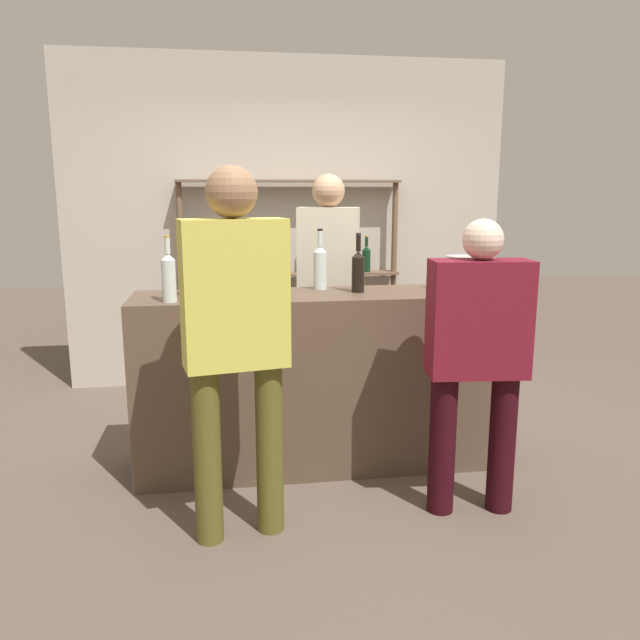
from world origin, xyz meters
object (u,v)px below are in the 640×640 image
Objects in this scene: counter_bottle_3 at (358,270)px; customer_right at (477,349)px; counter_bottle_1 at (169,276)px; customer_left at (235,328)px; counter_bottle_0 at (320,266)px; ice_bucket at (462,273)px; wine_glass at (435,271)px; server_behind_counter at (328,275)px; counter_bottle_2 at (189,271)px; cork_jar at (233,285)px.

customer_right is at bearing -56.87° from counter_bottle_3.
customer_left is at bearing -60.42° from counter_bottle_1.
counter_bottle_0 is 1.15m from customer_right.
ice_bucket is (0.85, -0.18, -0.04)m from counter_bottle_0.
wine_glass is 0.08× the size of server_behind_counter.
counter_bottle_1 is at bearing -175.27° from ice_bucket.
counter_bottle_2 is at bearing -177.42° from wine_glass.
counter_bottle_0 is at bearing 144.83° from counter_bottle_3.
counter_bottle_1 is 0.20× the size of server_behind_counter.
counter_bottle_0 is 2.51× the size of wine_glass.
customer_right is 0.86× the size of customer_left.
customer_left is at bearing -72.62° from counter_bottle_2.
counter_bottle_0 is 0.26m from counter_bottle_3.
counter_bottle_3 is 0.51m from wine_glass.
server_behind_counter is (-0.04, 0.87, -0.14)m from counter_bottle_3.
counter_bottle_3 is at bearing 0.21° from counter_bottle_2.
counter_bottle_2 is 1.77× the size of ice_bucket.
ice_bucket is at bearing 54.64° from server_behind_counter.
counter_bottle_2 is 1.06× the size of counter_bottle_3.
counter_bottle_1 is 2.44× the size of wine_glass.
server_behind_counter is (0.71, 0.89, -0.07)m from cork_jar.
counter_bottle_1 is 1.11m from counter_bottle_3.
counter_bottle_0 is 1.05× the size of counter_bottle_3.
customer_left reaches higher than counter_bottle_1.
customer_right is (-0.03, -0.79, -0.30)m from wine_glass.
counter_bottle_2 is 1.50m from wine_glass.
server_behind_counter reaches higher than counter_bottle_1.
customer_left is 1.81m from server_behind_counter.
customer_left is at bearing -145.72° from wine_glass.
counter_bottle_0 reaches higher than counter_bottle_1.
counter_bottle_1 is 0.20m from counter_bottle_2.
wine_glass is at bearing 7.26° from counter_bottle_3.
wine_glass is (1.60, 0.24, -0.03)m from counter_bottle_1.
wine_glass is at bearing 3.43° from customer_right.
wine_glass is 0.84m from customer_right.
ice_bucket is 1.59m from customer_left.
wine_glass is 1.52m from customer_left.
counter_bottle_1 is 0.20× the size of customer_left.
ice_bucket is at bearing 4.73° from counter_bottle_1.
customer_right is 0.86× the size of server_behind_counter.
wine_glass is 0.98m from server_behind_counter.
server_behind_counter is (0.96, 0.87, -0.15)m from counter_bottle_2.
customer_left reaches higher than counter_bottle_2.
customer_right reaches higher than ice_bucket.
cork_jar is 1.14m from server_behind_counter.
customer_right is at bearing -51.96° from counter_bottle_0.
server_behind_counter is at bearing 126.94° from ice_bucket.
cork_jar is (-0.54, -0.17, -0.08)m from counter_bottle_0.
customer_right is at bearing -104.02° from ice_bucket.
customer_right is at bearing -29.77° from cork_jar.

